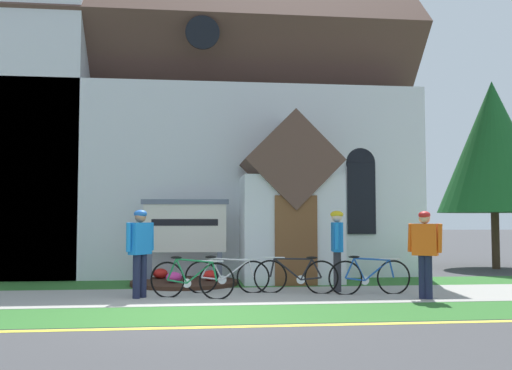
# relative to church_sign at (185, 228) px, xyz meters

# --- Properties ---
(ground) EXTENTS (140.00, 140.00, 0.00)m
(ground) POSITION_rel_church_sign_xyz_m (0.21, -0.52, -1.33)
(ground) COLOR #3D3D3F
(sidewalk_slab) EXTENTS (32.00, 2.61, 0.01)m
(sidewalk_slab) POSITION_rel_church_sign_xyz_m (0.41, -2.47, -1.32)
(sidewalk_slab) COLOR #99968E
(sidewalk_slab) RESTS_ON ground
(grass_verge) EXTENTS (32.00, 1.84, 0.01)m
(grass_verge) POSITION_rel_church_sign_xyz_m (0.41, -4.70, -1.32)
(grass_verge) COLOR #2D6628
(grass_verge) RESTS_ON ground
(church_lawn) EXTENTS (24.00, 1.90, 0.01)m
(church_lawn) POSITION_rel_church_sign_xyz_m (0.41, -0.21, -1.32)
(church_lawn) COLOR #2D6628
(church_lawn) RESTS_ON ground
(curb_paint_stripe) EXTENTS (28.00, 0.16, 0.01)m
(curb_paint_stripe) POSITION_rel_church_sign_xyz_m (0.41, -5.77, -1.32)
(curb_paint_stripe) COLOR yellow
(curb_paint_stripe) RESTS_ON ground
(church_building) EXTENTS (12.59, 10.10, 13.26)m
(church_building) POSITION_rel_church_sign_xyz_m (-0.04, 4.54, 3.49)
(church_building) COLOR silver
(church_building) RESTS_ON ground
(church_sign) EXTENTS (2.14, 0.28, 2.03)m
(church_sign) POSITION_rel_church_sign_xyz_m (0.00, 0.00, 0.00)
(church_sign) COLOR slate
(church_sign) RESTS_ON ground
(flower_bed) EXTENTS (2.52, 2.52, 0.34)m
(flower_bed) POSITION_rel_church_sign_xyz_m (-0.01, -0.39, -1.25)
(flower_bed) COLOR #382319
(flower_bed) RESTS_ON ground
(bicycle_silver) EXTENTS (1.65, 0.63, 0.83)m
(bicycle_silver) POSITION_rel_church_sign_xyz_m (0.17, -2.74, -0.95)
(bicycle_silver) COLOR black
(bicycle_silver) RESTS_ON ground
(bicycle_red) EXTENTS (1.73, 0.48, 0.79)m
(bicycle_red) POSITION_rel_church_sign_xyz_m (2.34, -2.23, -0.96)
(bicycle_red) COLOR black
(bicycle_red) RESTS_ON ground
(bicycle_black) EXTENTS (1.74, 0.08, 0.81)m
(bicycle_black) POSITION_rel_church_sign_xyz_m (3.80, -2.57, -0.95)
(bicycle_black) COLOR black
(bicycle_black) RESTS_ON ground
(bicycle_blue) EXTENTS (1.77, 0.15, 0.80)m
(bicycle_blue) POSITION_rel_church_sign_xyz_m (0.91, -2.04, -0.96)
(bicycle_blue) COLOR black
(bicycle_blue) RESTS_ON ground
(cyclist_in_green_jersey) EXTENTS (0.52, 0.54, 1.70)m
(cyclist_in_green_jersey) POSITION_rel_church_sign_xyz_m (4.67, -3.36, -0.33)
(cyclist_in_green_jersey) COLOR #191E38
(cyclist_in_green_jersey) RESTS_ON ground
(cyclist_in_orange_jersey) EXTENTS (0.30, 0.67, 1.72)m
(cyclist_in_orange_jersey) POSITION_rel_church_sign_xyz_m (3.25, -2.09, -0.31)
(cyclist_in_orange_jersey) COLOR #2D2D33
(cyclist_in_orange_jersey) RESTS_ON ground
(cyclist_in_red_jersey) EXTENTS (0.50, 0.59, 1.72)m
(cyclist_in_red_jersey) POSITION_rel_church_sign_xyz_m (-0.83, -2.63, -0.31)
(cyclist_in_red_jersey) COLOR #191E38
(cyclist_in_red_jersey) RESTS_ON ground
(roadside_conifer) EXTENTS (3.49, 3.49, 5.94)m
(roadside_conifer) POSITION_rel_church_sign_xyz_m (9.63, 2.95, 2.52)
(roadside_conifer) COLOR #3D2D1E
(roadside_conifer) RESTS_ON ground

